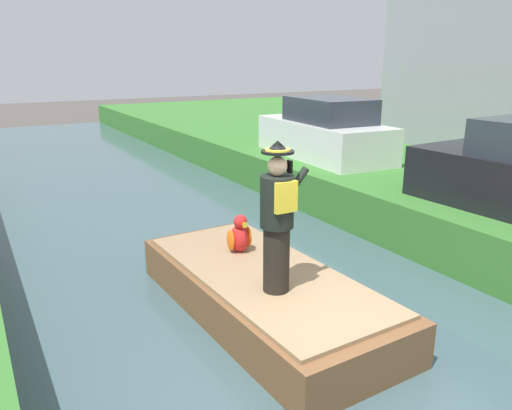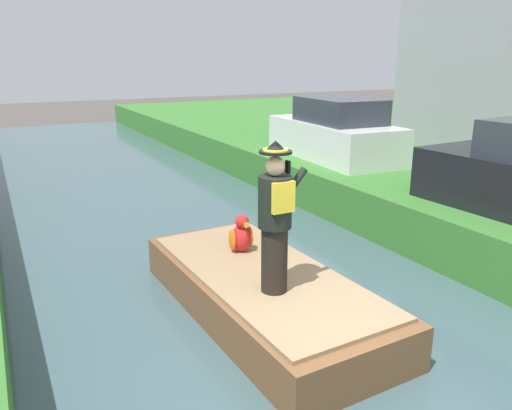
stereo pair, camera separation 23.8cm
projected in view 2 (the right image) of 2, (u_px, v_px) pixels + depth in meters
The scene contains 6 objects.
ground_plane at pixel (329, 379), 5.64m from camera, with size 80.00×80.00×0.00m, color #4C4742.
canal_water at pixel (329, 376), 5.62m from camera, with size 6.28×48.00×0.10m, color #3D565B.
boat at pixel (263, 292), 6.83m from camera, with size 1.95×4.26×0.61m.
person_pirate at pixel (275, 219), 5.93m from camera, with size 0.61×0.42×1.85m.
parrot_plush at pixel (241, 235), 7.37m from camera, with size 0.36×0.35×0.57m.
parked_car_white at pixel (335, 133), 12.71m from camera, with size 1.96×4.11×1.50m.
Camera 2 is at (-2.99, -3.91, 3.46)m, focal length 35.41 mm.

